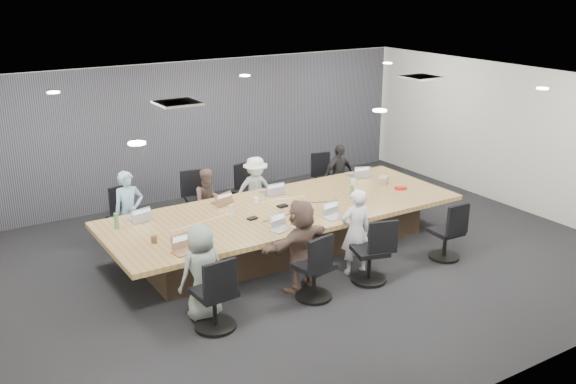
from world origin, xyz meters
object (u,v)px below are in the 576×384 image
chair_4 (214,298)px  laptop_3 (356,176)px  chair_5 (314,271)px  laptop_1 (222,202)px  bottle_green_left (116,221)px  stapler (308,214)px  person_4 (202,272)px  bottle_clear (231,211)px  laptop_2 (271,193)px  laptop_5 (281,230)px  chair_3 (328,183)px  bottle_green_right (352,192)px  chair_0 (124,223)px  chair_6 (370,256)px  person_2 (256,190)px  mug_brown (154,239)px  laptop_4 (185,252)px  person_1 (209,201)px  person_3 (339,175)px  laptop_6 (335,217)px  conference_table (285,227)px  chair_1 (201,204)px  snack_packet (401,188)px  canvas_bag (383,180)px  person_0 (129,211)px  person_5 (301,245)px  chair_7 (446,236)px  laptop_0 (140,218)px  chair_2 (247,196)px  person_6 (356,232)px

chair_4 → laptop_3: (4.23, 2.50, 0.32)m
chair_5 → laptop_1: bearing=82.8°
bottle_green_left → stapler: (2.79, -1.09, -0.09)m
person_4 → bottle_clear: size_ratio=6.46×
laptop_2 → laptop_5: same height
chair_3 → bottle_green_right: (-0.87, -1.92, 0.49)m
chair_0 → chair_6: chair_6 is taller
person_2 → bottle_green_left: person_2 is taller
bottle_green_right → mug_brown: size_ratio=2.21×
laptop_4 → person_1: bearing=49.1°
person_3 → laptop_6: size_ratio=3.73×
person_2 → person_3: 1.90m
chair_5 → laptop_5: bearing=78.5°
chair_4 → person_4: person_4 is taller
conference_table → laptop_6: laptop_6 is taller
laptop_5 → laptop_6: 1.01m
chair_1 → laptop_3: 3.01m
stapler → laptop_5: bearing=-153.4°
laptop_3 → snack_packet: (0.20, -1.06, 0.01)m
snack_packet → canvas_bag: bearing=97.5°
laptop_6 → person_3: bearing=41.7°
snack_packet → person_0: bearing=160.3°
chair_3 → bottle_green_left: 4.90m
conference_table → chair_6: (0.44, -1.70, 0.02)m
bottle_green_right → snack_packet: 1.08m
person_1 → laptop_3: 2.91m
person_5 → stapler: 1.10m
laptop_3 → mug_brown: mug_brown is taller
chair_7 → laptop_6: size_ratio=2.33×
laptop_0 → bottle_green_left: bearing=15.7°
chair_2 → person_6: size_ratio=0.61×
chair_6 → laptop_4: bearing=176.9°
conference_table → chair_3: size_ratio=8.18×
chair_3 → person_5: person_5 is taller
chair_6 → laptop_5: bearing=154.4°
bottle_green_right → canvas_bag: (1.02, 0.38, -0.05)m
person_1 → bottle_clear: person_1 is taller
mug_brown → stapler: mug_brown is taller
chair_3 → mug_brown: mug_brown is taller
chair_6 → person_0: size_ratio=0.61×
laptop_3 → person_4: (-4.23, -2.15, -0.08)m
person_3 → snack_packet: bearing=-88.8°
chair_6 → bottle_green_right: bottle_green_right is taller
laptop_1 → chair_5: bearing=79.7°
person_4 → laptop_4: (0.00, 0.55, 0.08)m
chair_5 → laptop_1: chair_5 is taller
chair_1 → chair_5: 3.41m
chair_4 → chair_5: bearing=-3.4°
conference_table → person_5: (-0.57, -1.35, 0.29)m
bottle_clear → canvas_bag: size_ratio=0.84×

